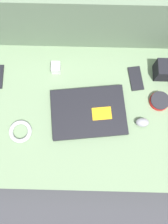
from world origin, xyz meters
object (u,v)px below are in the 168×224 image
(laptop, at_px, (89,113))
(phone_silver, at_px, (136,78))
(computer_mouse, at_px, (142,122))
(charger_brick, at_px, (56,68))
(speaker_puck, at_px, (160,101))

(laptop, relative_size, phone_silver, 2.84)
(computer_mouse, xyz_separation_m, charger_brick, (-0.42, 0.26, 0.00))
(speaker_puck, height_order, charger_brick, charger_brick)
(phone_silver, height_order, charger_brick, charger_brick)
(speaker_puck, bearing_deg, phone_silver, 132.98)
(laptop, relative_size, charger_brick, 7.66)
(charger_brick, bearing_deg, computer_mouse, -32.38)
(phone_silver, bearing_deg, speaker_puck, -55.59)
(speaker_puck, height_order, phone_silver, speaker_puck)
(laptop, xyz_separation_m, speaker_puck, (0.34, 0.07, -0.00))
(speaker_puck, relative_size, phone_silver, 0.71)
(laptop, xyz_separation_m, computer_mouse, (0.25, -0.04, 0.00))
(laptop, height_order, charger_brick, charger_brick)
(computer_mouse, relative_size, speaker_puck, 0.66)
(speaker_puck, distance_m, phone_silver, 0.16)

